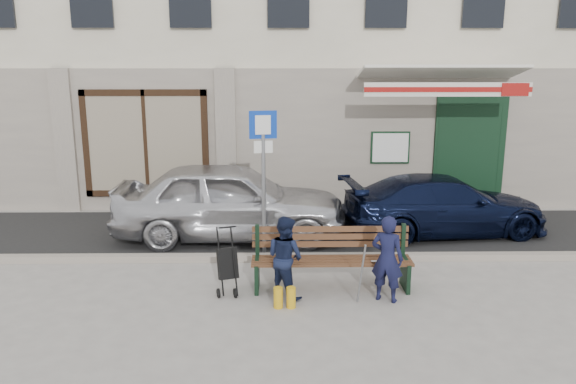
{
  "coord_description": "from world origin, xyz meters",
  "views": [
    {
      "loc": [
        -0.19,
        -7.65,
        3.39
      ],
      "look_at": [
        -0.06,
        1.6,
        1.2
      ],
      "focal_mm": 35.0,
      "sensor_mm": 36.0,
      "label": 1
    }
  ],
  "objects_px": {
    "car_silver": "(230,200)",
    "man": "(387,259)",
    "stroller": "(227,265)",
    "parking_sign": "(263,161)",
    "car_navy": "(444,205)",
    "bench": "(328,260)",
    "woman": "(285,257)"
  },
  "relations": [
    {
      "from": "car_silver",
      "to": "man",
      "type": "xyz_separation_m",
      "value": [
        2.48,
        -2.95,
        -0.12
      ]
    },
    {
      "from": "man",
      "to": "stroller",
      "type": "height_order",
      "value": "man"
    },
    {
      "from": "parking_sign",
      "to": "car_navy",
      "type": "bearing_deg",
      "value": 8.24
    },
    {
      "from": "parking_sign",
      "to": "stroller",
      "type": "distance_m",
      "value": 2.15
    },
    {
      "from": "parking_sign",
      "to": "bench",
      "type": "relative_size",
      "value": 1.06
    },
    {
      "from": "woman",
      "to": "stroller",
      "type": "height_order",
      "value": "woman"
    },
    {
      "from": "car_navy",
      "to": "man",
      "type": "height_order",
      "value": "man"
    },
    {
      "from": "parking_sign",
      "to": "bench",
      "type": "bearing_deg",
      "value": -67.25
    },
    {
      "from": "parking_sign",
      "to": "car_silver",
      "type": "bearing_deg",
      "value": 113.97
    },
    {
      "from": "bench",
      "to": "man",
      "type": "relative_size",
      "value": 1.89
    },
    {
      "from": "bench",
      "to": "stroller",
      "type": "relative_size",
      "value": 2.43
    },
    {
      "from": "car_navy",
      "to": "stroller",
      "type": "xyz_separation_m",
      "value": [
        -4.02,
        -2.87,
        -0.15
      ]
    },
    {
      "from": "car_navy",
      "to": "stroller",
      "type": "bearing_deg",
      "value": 118.06
    },
    {
      "from": "car_silver",
      "to": "man",
      "type": "relative_size",
      "value": 3.48
    },
    {
      "from": "car_navy",
      "to": "woman",
      "type": "height_order",
      "value": "woman"
    },
    {
      "from": "car_silver",
      "to": "stroller",
      "type": "bearing_deg",
      "value": -176.4
    },
    {
      "from": "car_silver",
      "to": "parking_sign",
      "type": "relative_size",
      "value": 1.73
    },
    {
      "from": "car_navy",
      "to": "bench",
      "type": "height_order",
      "value": "car_navy"
    },
    {
      "from": "parking_sign",
      "to": "man",
      "type": "bearing_deg",
      "value": -58.19
    },
    {
      "from": "car_navy",
      "to": "woman",
      "type": "xyz_separation_m",
      "value": [
        -3.17,
        -3.02,
        0.02
      ]
    },
    {
      "from": "bench",
      "to": "stroller",
      "type": "xyz_separation_m",
      "value": [
        -1.5,
        -0.14,
        -0.02
      ]
    },
    {
      "from": "car_navy",
      "to": "woman",
      "type": "relative_size",
      "value": 3.31
    },
    {
      "from": "bench",
      "to": "parking_sign",
      "type": "bearing_deg",
      "value": 123.4
    },
    {
      "from": "man",
      "to": "parking_sign",
      "type": "bearing_deg",
      "value": -22.6
    },
    {
      "from": "car_silver",
      "to": "stroller",
      "type": "distance_m",
      "value": 2.66
    },
    {
      "from": "parking_sign",
      "to": "man",
      "type": "distance_m",
      "value": 2.88
    },
    {
      "from": "car_navy",
      "to": "man",
      "type": "distance_m",
      "value": 3.62
    },
    {
      "from": "car_silver",
      "to": "bench",
      "type": "bearing_deg",
      "value": -146.35
    },
    {
      "from": "woman",
      "to": "stroller",
      "type": "distance_m",
      "value": 0.88
    },
    {
      "from": "woman",
      "to": "parking_sign",
      "type": "bearing_deg",
      "value": -34.96
    },
    {
      "from": "car_silver",
      "to": "bench",
      "type": "xyz_separation_m",
      "value": [
        1.68,
        -2.5,
        -0.29
      ]
    },
    {
      "from": "car_silver",
      "to": "man",
      "type": "height_order",
      "value": "car_silver"
    }
  ]
}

